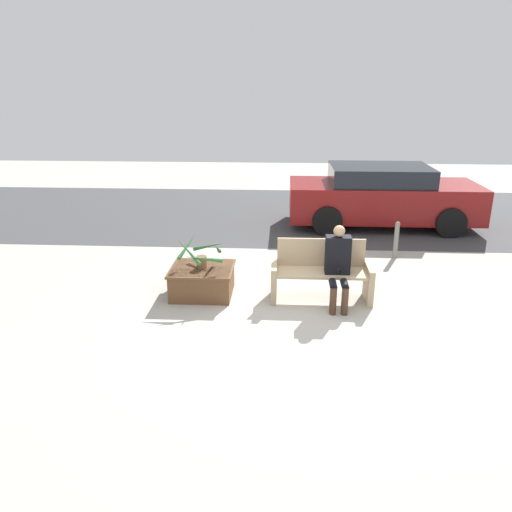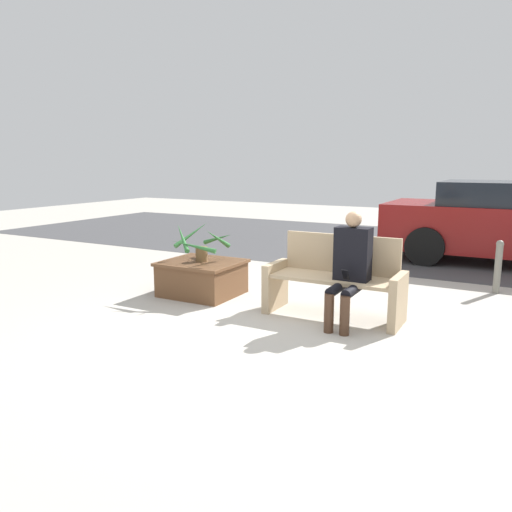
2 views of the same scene
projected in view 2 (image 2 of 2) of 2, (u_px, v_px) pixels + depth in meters
The scene contains 7 objects.
ground_plane at pixel (286, 329), 5.41m from camera, with size 30.00×30.00×0.00m, color #ADA89E.
road_surface at pixel (408, 246), 10.73m from camera, with size 20.00×6.00×0.01m, color #424244.
bench at pixel (335, 280), 5.79m from camera, with size 1.58×0.56×0.94m.
person_seated at pixel (350, 264), 5.46m from camera, with size 0.39×0.64×1.25m.
planter_box at pixel (202, 277), 6.77m from camera, with size 1.01×0.90×0.46m.
potted_plant at pixel (201, 243), 6.67m from camera, with size 0.77×0.78×0.51m.
bollard_post at pixel (498, 266), 6.82m from camera, with size 0.10×0.10×0.74m.
Camera 2 is at (2.19, -4.69, 1.78)m, focal length 35.00 mm.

